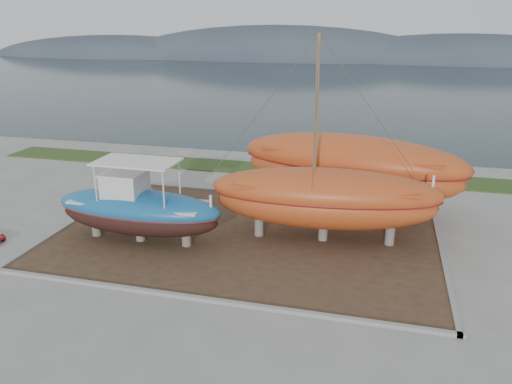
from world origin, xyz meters
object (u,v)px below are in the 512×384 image
(blue_caique, at_px, (138,201))
(orange_bare_hull, at_px, (350,174))
(orange_sailboat, at_px, (327,143))
(white_dinghy, at_px, (121,196))

(blue_caique, bearing_deg, orange_bare_hull, 36.36)
(blue_caique, bearing_deg, orange_sailboat, 15.11)
(orange_sailboat, bearing_deg, orange_bare_hull, 75.12)
(orange_bare_hull, bearing_deg, blue_caique, -133.07)
(blue_caique, height_order, orange_bare_hull, orange_bare_hull)
(white_dinghy, relative_size, orange_sailboat, 0.35)
(blue_caique, relative_size, orange_bare_hull, 0.66)
(orange_sailboat, height_order, orange_bare_hull, orange_sailboat)
(orange_bare_hull, bearing_deg, white_dinghy, -156.71)
(orange_sailboat, relative_size, orange_bare_hull, 0.86)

